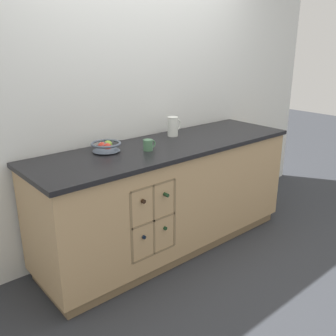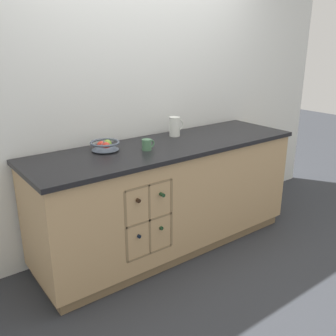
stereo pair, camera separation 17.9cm
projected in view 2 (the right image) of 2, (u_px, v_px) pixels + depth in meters
name	position (u px, v px, depth m)	size (l,w,h in m)	color
ground_plane	(168.00, 245.00, 3.34)	(14.00, 14.00, 0.00)	#2D3035
back_wall	(140.00, 96.00, 3.23)	(4.69, 0.06, 2.55)	silver
kitchen_island	(168.00, 196.00, 3.19)	(2.33, 0.72, 0.93)	olive
fruit_bowl	(105.00, 145.00, 2.85)	(0.23, 0.23, 0.07)	#4C5666
white_pitcher	(175.00, 126.00, 3.28)	(0.15, 0.10, 0.17)	silver
ceramic_mug	(147.00, 145.00, 2.87)	(0.11, 0.07, 0.08)	#4C7A56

